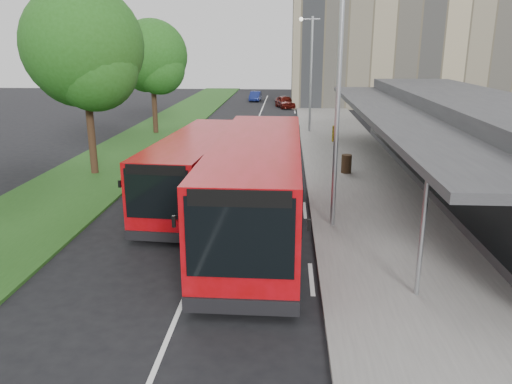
# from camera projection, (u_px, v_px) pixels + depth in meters

# --- Properties ---
(ground) EXTENTS (120.00, 120.00, 0.00)m
(ground) POSITION_uv_depth(u_px,v_px,m) (205.00, 248.00, 15.92)
(ground) COLOR black
(ground) RESTS_ON ground
(pavement) EXTENTS (5.00, 80.00, 0.15)m
(pavement) POSITION_uv_depth(u_px,v_px,m) (336.00, 137.00, 34.69)
(pavement) COLOR slate
(pavement) RESTS_ON ground
(grass_verge) EXTENTS (5.00, 80.00, 0.10)m
(grass_verge) POSITION_uv_depth(u_px,v_px,m) (152.00, 135.00, 35.47)
(grass_verge) COLOR #1F4917
(grass_verge) RESTS_ON ground
(lane_centre_line) EXTENTS (0.12, 70.00, 0.01)m
(lane_centre_line) POSITION_uv_depth(u_px,v_px,m) (244.00, 152.00, 30.28)
(lane_centre_line) COLOR silver
(lane_centre_line) RESTS_ON ground
(kerb_dashes) EXTENTS (0.12, 56.00, 0.01)m
(kerb_dashes) POSITION_uv_depth(u_px,v_px,m) (298.00, 140.00, 33.91)
(kerb_dashes) COLOR silver
(kerb_dashes) RESTS_ON ground
(office_block) EXTENTS (22.00, 12.00, 18.00)m
(office_block) POSITION_uv_depth(u_px,v_px,m) (397.00, 18.00, 52.75)
(office_block) COLOR tan
(office_block) RESTS_ON ground
(station_building) EXTENTS (7.70, 26.00, 4.00)m
(station_building) POSITION_uv_depth(u_px,v_px,m) (472.00, 142.00, 22.35)
(station_building) COLOR #313133
(station_building) RESTS_ON ground
(tree_mid) EXTENTS (5.60, 5.60, 9.00)m
(tree_mid) POSITION_uv_depth(u_px,v_px,m) (84.00, 54.00, 23.36)
(tree_mid) COLOR #362415
(tree_mid) RESTS_ON ground
(tree_far) EXTENTS (5.00, 5.00, 8.03)m
(tree_far) POSITION_uv_depth(u_px,v_px,m) (152.00, 60.00, 35.02)
(tree_far) COLOR #362415
(tree_far) RESTS_ON ground
(lamp_post_near) EXTENTS (1.44, 0.28, 8.00)m
(lamp_post_near) POSITION_uv_depth(u_px,v_px,m) (336.00, 93.00, 16.25)
(lamp_post_near) COLOR #9C9FA4
(lamp_post_near) RESTS_ON pavement
(lamp_post_far) EXTENTS (1.44, 0.28, 8.00)m
(lamp_post_far) POSITION_uv_depth(u_px,v_px,m) (310.00, 67.00, 35.40)
(lamp_post_far) COLOR #9C9FA4
(lamp_post_far) RESTS_ON pavement
(bus_main) EXTENTS (3.13, 11.56, 3.26)m
(bus_main) POSITION_uv_depth(u_px,v_px,m) (258.00, 187.00, 16.61)
(bus_main) COLOR #B10914
(bus_main) RESTS_ON ground
(bus_second) EXTENTS (3.19, 9.82, 2.73)m
(bus_second) POSITION_uv_depth(u_px,v_px,m) (196.00, 169.00, 20.13)
(bus_second) COLOR #B10914
(bus_second) RESTS_ON ground
(litter_bin) EXTENTS (0.63, 0.63, 0.91)m
(litter_bin) POSITION_uv_depth(u_px,v_px,m) (346.00, 164.00, 24.58)
(litter_bin) COLOR #382617
(litter_bin) RESTS_ON pavement
(bollard) EXTENTS (0.21, 0.21, 1.05)m
(bollard) POSITION_uv_depth(u_px,v_px,m) (333.00, 134.00, 32.51)
(bollard) COLOR yellow
(bollard) RESTS_ON pavement
(car_near) EXTENTS (2.41, 3.97, 1.26)m
(car_near) POSITION_uv_depth(u_px,v_px,m) (285.00, 102.00, 51.32)
(car_near) COLOR #4F0F0B
(car_near) RESTS_ON ground
(car_far) EXTENTS (1.32, 3.40, 1.10)m
(car_far) POSITION_uv_depth(u_px,v_px,m) (255.00, 96.00, 57.67)
(car_far) COLOR navy
(car_far) RESTS_ON ground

